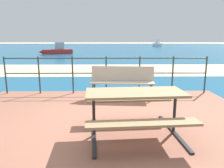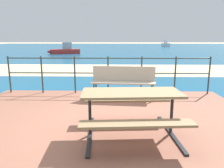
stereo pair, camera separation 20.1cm
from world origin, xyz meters
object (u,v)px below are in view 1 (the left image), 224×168
(picnic_table, at_px, (135,102))
(park_bench, at_px, (122,79))
(boat_near, at_px, (157,44))
(boat_mid, at_px, (57,50))

(picnic_table, bearing_deg, park_bench, 87.64)
(picnic_table, xyz_separation_m, boat_near, (10.97, 47.45, -0.13))
(boat_near, relative_size, boat_mid, 1.05)
(boat_near, bearing_deg, park_bench, 166.90)
(park_bench, bearing_deg, picnic_table, -83.42)
(boat_mid, bearing_deg, boat_near, -147.24)
(boat_near, distance_m, boat_mid, 31.23)
(boat_near, bearing_deg, picnic_table, 167.60)
(picnic_table, bearing_deg, boat_near, 72.82)
(picnic_table, xyz_separation_m, boat_mid, (-6.38, 21.48, -0.21))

